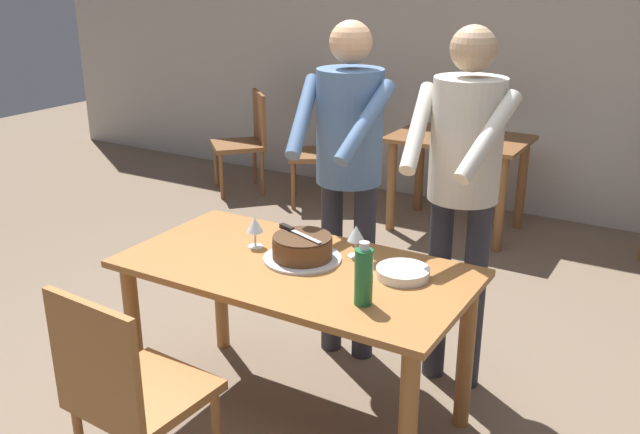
{
  "coord_description": "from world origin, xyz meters",
  "views": [
    {
      "loc": [
        1.46,
        -2.28,
        1.95
      ],
      "look_at": [
        -0.01,
        0.22,
        0.9
      ],
      "focal_mm": 38.96,
      "sensor_mm": 36.0,
      "label": 1
    }
  ],
  "objects": [
    {
      "name": "ground_plane",
      "position": [
        0.0,
        0.0,
        0.0
      ],
      "size": [
        14.0,
        14.0,
        0.0
      ],
      "primitive_type": "plane",
      "color": "#7A6651"
    },
    {
      "name": "back_wall",
      "position": [
        0.0,
        3.36,
        1.35
      ],
      "size": [
        10.0,
        0.12,
        2.7
      ],
      "primitive_type": "cube",
      "color": "#BCB7AD",
      "rests_on": "ground_plane"
    },
    {
      "name": "main_dining_table",
      "position": [
        0.0,
        0.0,
        0.63
      ],
      "size": [
        1.5,
        0.78,
        0.75
      ],
      "color": "#9E6633",
      "rests_on": "ground_plane"
    },
    {
      "name": "cake_on_platter",
      "position": [
        -0.01,
        0.07,
        0.8
      ],
      "size": [
        0.34,
        0.34,
        0.11
      ],
      "color": "silver",
      "rests_on": "main_dining_table"
    },
    {
      "name": "cake_knife",
      "position": [
        -0.07,
        0.09,
        0.87
      ],
      "size": [
        0.26,
        0.11,
        0.02
      ],
      "color": "silver",
      "rests_on": "cake_on_platter"
    },
    {
      "name": "plate_stack",
      "position": [
        0.44,
        0.12,
        0.77
      ],
      "size": [
        0.22,
        0.22,
        0.04
      ],
      "color": "white",
      "rests_on": "main_dining_table"
    },
    {
      "name": "wine_glass_near",
      "position": [
        0.18,
        0.22,
        0.85
      ],
      "size": [
        0.08,
        0.08,
        0.14
      ],
      "color": "silver",
      "rests_on": "main_dining_table"
    },
    {
      "name": "wine_glass_far",
      "position": [
        -0.27,
        0.08,
        0.85
      ],
      "size": [
        0.08,
        0.08,
        0.14
      ],
      "color": "silver",
      "rests_on": "main_dining_table"
    },
    {
      "name": "water_bottle",
      "position": [
        0.41,
        -0.17,
        0.86
      ],
      "size": [
        0.07,
        0.07,
        0.25
      ],
      "color": "#1E6B38",
      "rests_on": "main_dining_table"
    },
    {
      "name": "person_cutting_cake",
      "position": [
        -0.07,
        0.6,
        1.08
      ],
      "size": [
        0.47,
        0.56,
        1.72
      ],
      "color": "#2D2D38",
      "rests_on": "ground_plane"
    },
    {
      "name": "person_standing_beside",
      "position": [
        0.5,
        0.63,
        1.08
      ],
      "size": [
        0.47,
        0.56,
        1.72
      ],
      "color": "#2D2D38",
      "rests_on": "ground_plane"
    },
    {
      "name": "chair_near_side",
      "position": [
        -0.24,
        -0.77,
        0.49
      ],
      "size": [
        0.47,
        0.47,
        0.9
      ],
      "color": "#9E6633",
      "rests_on": "ground_plane"
    },
    {
      "name": "background_table",
      "position": [
        -0.22,
        2.66,
        0.58
      ],
      "size": [
        1.0,
        0.7,
        0.74
      ],
      "color": "brown",
      "rests_on": "ground_plane"
    },
    {
      "name": "background_chair_1",
      "position": [
        -1.43,
        2.7,
        0.49
      ],
      "size": [
        0.6,
        0.6,
        0.9
      ],
      "color": "brown",
      "rests_on": "ground_plane"
    },
    {
      "name": "background_chair_3",
      "position": [
        -2.21,
        2.64,
        0.49
      ],
      "size": [
        0.62,
        0.62,
        0.9
      ],
      "color": "brown",
      "rests_on": "ground_plane"
    }
  ]
}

